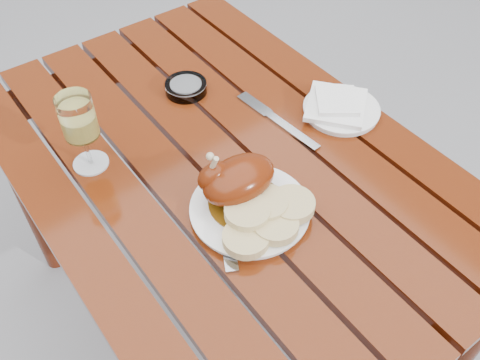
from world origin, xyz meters
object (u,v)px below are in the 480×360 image
(table, at_px, (226,255))
(dinner_plate, at_px, (250,210))
(wine_glass, at_px, (82,133))
(ashtray, at_px, (186,87))
(side_plate, at_px, (341,110))

(table, relative_size, dinner_plate, 4.98)
(table, distance_m, wine_glass, 0.55)
(table, xyz_separation_m, ashtray, (0.06, 0.24, 0.39))
(dinner_plate, height_order, side_plate, same)
(table, distance_m, ashtray, 0.46)
(dinner_plate, height_order, ashtray, ashtray)
(wine_glass, bearing_deg, table, -33.09)
(table, bearing_deg, dinner_plate, -105.51)
(table, xyz_separation_m, dinner_plate, (-0.04, -0.16, 0.38))
(wine_glass, bearing_deg, dinner_plate, -58.14)
(table, bearing_deg, ashtray, 75.33)
(table, distance_m, dinner_plate, 0.42)
(table, distance_m, side_plate, 0.50)
(ashtray, bearing_deg, wine_glass, -163.71)
(wine_glass, distance_m, ashtray, 0.32)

